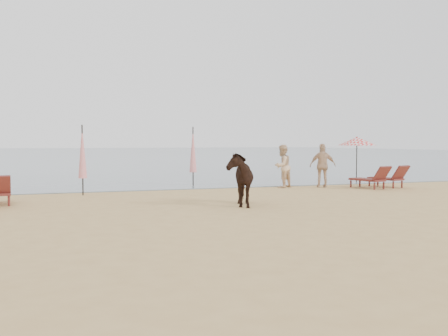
{
  "coord_description": "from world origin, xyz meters",
  "views": [
    {
      "loc": [
        -4.69,
        -8.92,
        1.87
      ],
      "look_at": [
        0.0,
        5.0,
        1.1
      ],
      "focal_mm": 40.0,
      "sensor_mm": 36.0,
      "label": 1
    }
  ],
  "objects_px": {
    "beachgoer_right_b": "(323,165)",
    "lounger_cluster_right": "(381,177)",
    "umbrella_closed_left": "(82,152)",
    "umbrella_closed_right": "(193,150)",
    "cow": "(239,179)",
    "beachgoer_right_a": "(282,166)",
    "umbrella_open_right": "(357,141)"
  },
  "relations": [
    {
      "from": "beachgoer_right_b",
      "to": "lounger_cluster_right",
      "type": "bearing_deg",
      "value": 174.09
    },
    {
      "from": "umbrella_closed_left",
      "to": "umbrella_closed_right",
      "type": "bearing_deg",
      "value": 23.77
    },
    {
      "from": "lounger_cluster_right",
      "to": "beachgoer_right_b",
      "type": "relative_size",
      "value": 1.16
    },
    {
      "from": "umbrella_closed_right",
      "to": "beachgoer_right_b",
      "type": "bearing_deg",
      "value": -21.62
    },
    {
      "from": "cow",
      "to": "umbrella_closed_right",
      "type": "bearing_deg",
      "value": 101.92
    },
    {
      "from": "beachgoer_right_a",
      "to": "beachgoer_right_b",
      "type": "bearing_deg",
      "value": 136.55
    },
    {
      "from": "umbrella_closed_right",
      "to": "cow",
      "type": "xyz_separation_m",
      "value": [
        -0.34,
        -6.39,
        -0.75
      ]
    },
    {
      "from": "umbrella_closed_left",
      "to": "cow",
      "type": "xyz_separation_m",
      "value": [
        4.19,
        -4.39,
        -0.73
      ]
    },
    {
      "from": "lounger_cluster_right",
      "to": "cow",
      "type": "distance_m",
      "value": 8.13
    },
    {
      "from": "umbrella_closed_right",
      "to": "beachgoer_right_a",
      "type": "relative_size",
      "value": 1.42
    },
    {
      "from": "umbrella_closed_left",
      "to": "cow",
      "type": "relative_size",
      "value": 1.32
    },
    {
      "from": "umbrella_closed_left",
      "to": "beachgoer_right_b",
      "type": "distance_m",
      "value": 9.53
    },
    {
      "from": "beachgoer_right_a",
      "to": "umbrella_open_right",
      "type": "bearing_deg",
      "value": 166.94
    },
    {
      "from": "umbrella_open_right",
      "to": "umbrella_closed_right",
      "type": "height_order",
      "value": "umbrella_closed_right"
    },
    {
      "from": "umbrella_open_right",
      "to": "beachgoer_right_b",
      "type": "height_order",
      "value": "umbrella_open_right"
    },
    {
      "from": "cow",
      "to": "beachgoer_right_b",
      "type": "relative_size",
      "value": 1.04
    },
    {
      "from": "umbrella_closed_left",
      "to": "umbrella_closed_right",
      "type": "distance_m",
      "value": 4.95
    },
    {
      "from": "lounger_cluster_right",
      "to": "beachgoer_right_a",
      "type": "relative_size",
      "value": 1.19
    },
    {
      "from": "beachgoer_right_a",
      "to": "beachgoer_right_b",
      "type": "distance_m",
      "value": 1.68
    },
    {
      "from": "beachgoer_right_a",
      "to": "cow",
      "type": "bearing_deg",
      "value": 24.7
    },
    {
      "from": "cow",
      "to": "umbrella_closed_left",
      "type": "bearing_deg",
      "value": 148.63
    },
    {
      "from": "umbrella_closed_left",
      "to": "beachgoer_right_a",
      "type": "height_order",
      "value": "umbrella_closed_left"
    },
    {
      "from": "umbrella_closed_right",
      "to": "beachgoer_right_a",
      "type": "height_order",
      "value": "umbrella_closed_right"
    },
    {
      "from": "umbrella_closed_left",
      "to": "beachgoer_right_b",
      "type": "xyz_separation_m",
      "value": [
        9.51,
        0.02,
        -0.62
      ]
    },
    {
      "from": "umbrella_closed_right",
      "to": "cow",
      "type": "distance_m",
      "value": 6.44
    },
    {
      "from": "lounger_cluster_right",
      "to": "umbrella_open_right",
      "type": "bearing_deg",
      "value": 63.8
    },
    {
      "from": "cow",
      "to": "beachgoer_right_a",
      "type": "distance_m",
      "value": 6.11
    },
    {
      "from": "lounger_cluster_right",
      "to": "umbrella_closed_right",
      "type": "height_order",
      "value": "umbrella_closed_right"
    },
    {
      "from": "lounger_cluster_right",
      "to": "umbrella_open_right",
      "type": "height_order",
      "value": "umbrella_open_right"
    },
    {
      "from": "umbrella_open_right",
      "to": "cow",
      "type": "relative_size",
      "value": 1.13
    },
    {
      "from": "lounger_cluster_right",
      "to": "beachgoer_right_b",
      "type": "height_order",
      "value": "beachgoer_right_b"
    },
    {
      "from": "lounger_cluster_right",
      "to": "umbrella_closed_right",
      "type": "relative_size",
      "value": 0.84
    }
  ]
}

